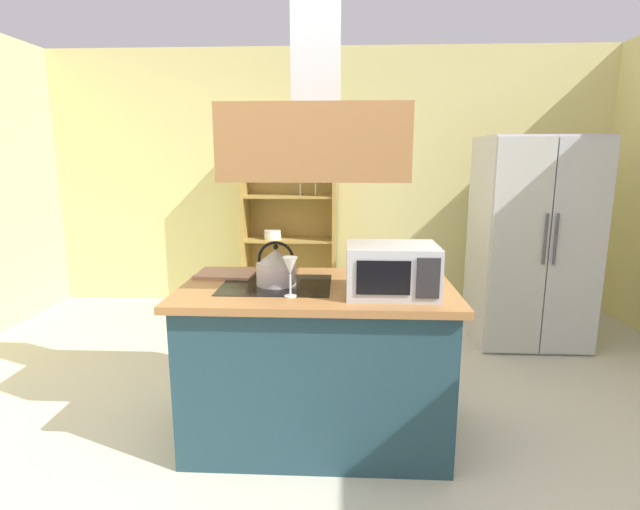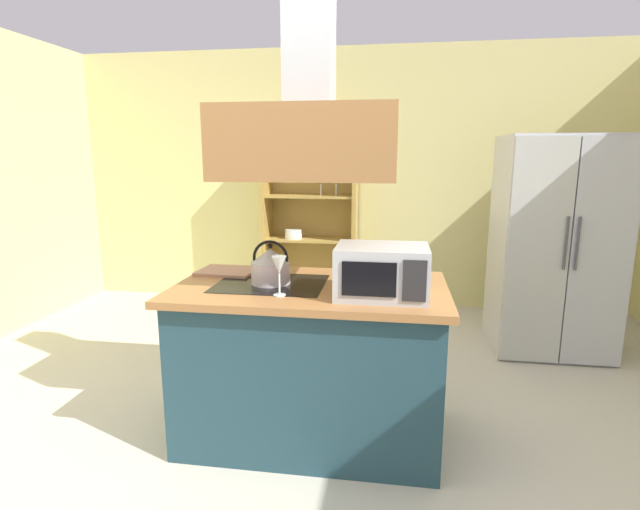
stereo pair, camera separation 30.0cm
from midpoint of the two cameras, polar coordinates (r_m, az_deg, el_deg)
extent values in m
plane|color=beige|center=(2.83, -5.41, -23.01)|extent=(7.80, 7.80, 0.00)
cube|color=#DFD689|center=(5.32, -1.06, 8.85)|extent=(6.00, 0.12, 2.70)
cube|color=#20404C|center=(2.84, -3.46, -12.82)|extent=(1.42, 0.78, 0.86)
cube|color=#A46E3C|center=(2.69, -3.57, -4.04)|extent=(1.50, 0.86, 0.04)
cube|color=black|center=(2.71, -8.30, -3.50)|extent=(0.60, 0.48, 0.00)
cube|color=#9F6C3C|center=(2.59, -3.79, 12.84)|extent=(0.90, 0.70, 0.36)
cube|color=silver|center=(2.67, -3.99, 26.03)|extent=(0.24, 0.24, 0.86)
cube|color=#B8B6C2|center=(4.48, 21.70, 1.48)|extent=(0.90, 0.72, 1.76)
cube|color=#BABFBA|center=(4.06, 20.37, 0.60)|extent=(0.44, 0.03, 1.72)
cube|color=#B6BAC3|center=(4.22, 26.21, 0.52)|extent=(0.44, 0.03, 1.72)
cylinder|color=#4C4C51|center=(4.08, 23.06, 1.70)|extent=(0.02, 0.02, 0.40)
cylinder|color=#4C4C51|center=(4.10, 24.11, 1.68)|extent=(0.02, 0.02, 0.40)
cube|color=#AD8A41|center=(5.22, -10.38, 3.80)|extent=(0.04, 0.40, 1.83)
cube|color=#AD8A41|center=(5.09, 0.01, 3.80)|extent=(0.04, 0.40, 1.83)
cube|color=#AD8A41|center=(5.10, -5.44, 13.88)|extent=(0.98, 0.40, 0.03)
cube|color=#AD8A41|center=(5.33, -5.08, -5.54)|extent=(0.98, 0.40, 0.08)
cube|color=#AD8A41|center=(5.32, -4.96, 4.09)|extent=(0.98, 0.02, 1.83)
cube|color=#AD8A41|center=(5.17, -5.21, 1.81)|extent=(0.90, 0.36, 0.02)
cube|color=#AD8A41|center=(5.11, -5.31, 6.86)|extent=(0.90, 0.36, 0.02)
cylinder|color=white|center=(5.14, -7.25, 2.13)|extent=(0.18, 0.18, 0.05)
cylinder|color=white|center=(5.13, -7.26, 2.63)|extent=(0.17, 0.17, 0.05)
cylinder|color=silver|center=(5.05, -4.05, 7.65)|extent=(0.01, 0.01, 0.12)
cone|color=silver|center=(5.04, -4.07, 8.78)|extent=(0.07, 0.07, 0.08)
cylinder|color=silver|center=(5.03, -2.26, 7.65)|extent=(0.01, 0.01, 0.12)
cone|color=silver|center=(5.03, -2.27, 8.79)|extent=(0.07, 0.07, 0.08)
cylinder|color=#C1B3B7|center=(2.70, -8.33, -2.24)|extent=(0.22, 0.22, 0.12)
cone|color=#B6B9B7|center=(2.68, -8.40, -0.19)|extent=(0.21, 0.21, 0.08)
sphere|color=black|center=(2.67, -8.43, 0.93)|extent=(0.03, 0.03, 0.03)
torus|color=black|center=(2.68, -8.39, -0.53)|extent=(0.20, 0.02, 0.20)
cube|color=#AB7B5D|center=(2.98, -13.76, -2.20)|extent=(0.36, 0.27, 0.02)
cube|color=#B7BABF|center=(2.49, 5.01, -1.76)|extent=(0.46, 0.34, 0.26)
cube|color=black|center=(2.32, 3.80, -2.74)|extent=(0.26, 0.01, 0.17)
cube|color=#262628|center=(2.33, 9.01, -2.78)|extent=(0.11, 0.01, 0.20)
cylinder|color=silver|center=(2.48, -6.95, -4.85)|extent=(0.06, 0.06, 0.01)
cylinder|color=silver|center=(2.47, -6.98, -3.56)|extent=(0.01, 0.01, 0.11)
cone|color=silver|center=(2.44, -7.04, -1.30)|extent=(0.08, 0.08, 0.09)
camera|label=1|loc=(0.15, -92.86, -0.58)|focal=27.30mm
camera|label=2|loc=(0.15, 87.14, 0.58)|focal=27.30mm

